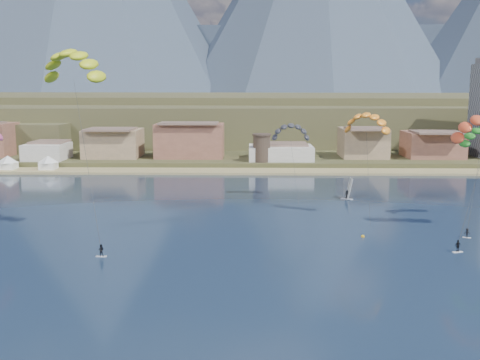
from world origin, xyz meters
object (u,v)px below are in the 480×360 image
object	(u,v)px
watchtower	(262,148)
kitesurfer_yellow	(73,61)
windsurfer	(348,192)
buoy	(363,237)

from	to	relation	value
watchtower	kitesurfer_yellow	xyz separation A→B (m)	(-32.05, -79.93, 22.62)
watchtower	kitesurfer_yellow	distance (m)	89.04
watchtower	windsurfer	size ratio (longest dim) A/B	1.80
watchtower	windsurfer	bearing A→B (deg)	-68.87
kitesurfer_yellow	windsurfer	xyz separation A→B (m)	(50.48, 32.25, -27.47)
watchtower	kitesurfer_yellow	world-z (taller)	kitesurfer_yellow
watchtower	buoy	world-z (taller)	watchtower
watchtower	buoy	bearing A→B (deg)	-78.96
kitesurfer_yellow	watchtower	bearing A→B (deg)	68.15
windsurfer	buoy	xyz separation A→B (m)	(-2.82, -32.35, -1.41)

